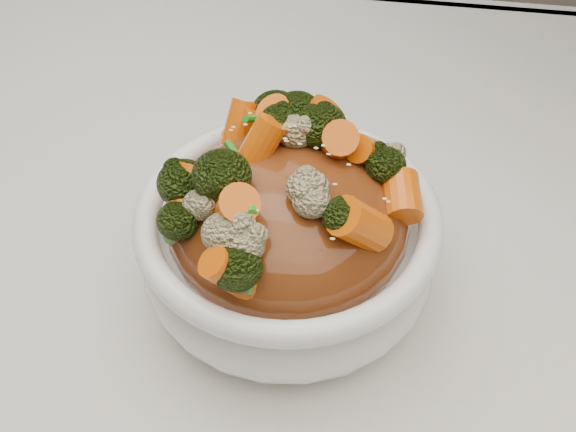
# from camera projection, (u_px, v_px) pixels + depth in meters

# --- Properties ---
(tablecloth) EXTENTS (1.20, 0.80, 0.04)m
(tablecloth) POSITION_uv_depth(u_px,v_px,m) (242.00, 277.00, 0.50)
(tablecloth) COLOR silver
(tablecloth) RESTS_ON dining_table
(bowl) EXTENTS (0.24, 0.24, 0.08)m
(bowl) POSITION_uv_depth(u_px,v_px,m) (288.00, 246.00, 0.45)
(bowl) COLOR white
(bowl) RESTS_ON tablecloth
(sauce_base) EXTENTS (0.19, 0.19, 0.08)m
(sauce_base) POSITION_uv_depth(u_px,v_px,m) (288.00, 219.00, 0.43)
(sauce_base) COLOR #662E11
(sauce_base) RESTS_ON bowl
(carrots) EXTENTS (0.19, 0.19, 0.04)m
(carrots) POSITION_uv_depth(u_px,v_px,m) (288.00, 152.00, 0.39)
(carrots) COLOR #E35D07
(carrots) RESTS_ON sauce_base
(broccoli) EXTENTS (0.19, 0.19, 0.04)m
(broccoli) POSITION_uv_depth(u_px,v_px,m) (288.00, 154.00, 0.39)
(broccoli) COLOR black
(broccoli) RESTS_ON sauce_base
(cauliflower) EXTENTS (0.19, 0.19, 0.03)m
(cauliflower) POSITION_uv_depth(u_px,v_px,m) (288.00, 156.00, 0.39)
(cauliflower) COLOR tan
(cauliflower) RESTS_ON sauce_base
(scallions) EXTENTS (0.15, 0.15, 0.02)m
(scallions) POSITION_uv_depth(u_px,v_px,m) (288.00, 151.00, 0.39)
(scallions) COLOR #25881F
(scallions) RESTS_ON sauce_base
(sesame_seeds) EXTENTS (0.17, 0.17, 0.01)m
(sesame_seeds) POSITION_uv_depth(u_px,v_px,m) (288.00, 151.00, 0.39)
(sesame_seeds) COLOR beige
(sesame_seeds) RESTS_ON sauce_base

